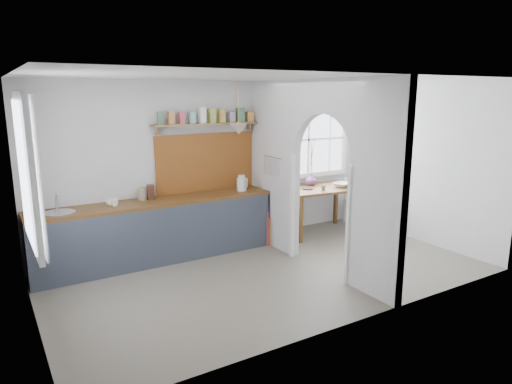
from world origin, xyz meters
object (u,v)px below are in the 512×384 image
chair_left (274,213)px  chair_right (359,201)px  kettle (242,183)px  vase (311,180)px  dining_table (319,210)px

chair_left → chair_right: (1.92, 0.01, -0.03)m
chair_left → kettle: kettle is taller
chair_left → vase: bearing=79.3°
dining_table → chair_left: size_ratio=1.40×
kettle → dining_table: bearing=20.4°
chair_right → vase: bearing=78.1°
dining_table → kettle: size_ratio=5.27×
kettle → vase: size_ratio=1.23×
dining_table → vase: (-0.02, 0.23, 0.51)m
chair_left → vase: vase is taller
dining_table → chair_right: 1.01m
vase → chair_right: bearing=-8.5°
dining_table → kettle: bearing=-177.3°
kettle → chair_left: bearing=19.5°
vase → kettle: bearing=-175.7°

